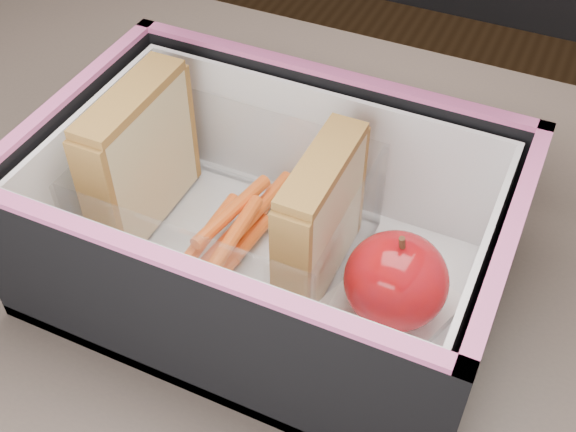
# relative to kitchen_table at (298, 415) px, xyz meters

# --- Properties ---
(kitchen_table) EXTENTS (1.20, 0.80, 0.75)m
(kitchen_table) POSITION_rel_kitchen_table_xyz_m (0.00, 0.00, 0.00)
(kitchen_table) COLOR brown
(kitchen_table) RESTS_ON ground
(lunch_bag) EXTENTS (0.32, 0.34, 0.28)m
(lunch_bag) POSITION_rel_kitchen_table_xyz_m (-0.04, 0.05, 0.16)
(lunch_bag) COLOR black
(lunch_bag) RESTS_ON kitchen_table
(plastic_tub) EXTENTS (0.19, 0.14, 0.08)m
(plastic_tub) POSITION_rel_kitchen_table_xyz_m (-0.08, 0.06, 0.14)
(plastic_tub) COLOR white
(plastic_tub) RESTS_ON lunch_bag
(sandwich_left) EXTENTS (0.03, 0.10, 0.11)m
(sandwich_left) POSITION_rel_kitchen_table_xyz_m (-0.15, 0.06, 0.16)
(sandwich_left) COLOR beige
(sandwich_left) RESTS_ON plastic_tub
(sandwich_right) EXTENTS (0.03, 0.09, 0.11)m
(sandwich_right) POSITION_rel_kitchen_table_xyz_m (-0.01, 0.06, 0.16)
(sandwich_right) COLOR beige
(sandwich_right) RESTS_ON plastic_tub
(carrot_sticks) EXTENTS (0.04, 0.13, 0.03)m
(carrot_sticks) POSITION_rel_kitchen_table_xyz_m (-0.08, 0.05, 0.12)
(carrot_sticks) COLOR #ED501E
(carrot_sticks) RESTS_ON plastic_tub
(paper_napkin) EXTENTS (0.09, 0.10, 0.01)m
(paper_napkin) POSITION_rel_kitchen_table_xyz_m (0.05, 0.05, 0.11)
(paper_napkin) COLOR white
(paper_napkin) RESTS_ON lunch_bag
(red_apple) EXTENTS (0.09, 0.09, 0.07)m
(red_apple) POSITION_rel_kitchen_table_xyz_m (0.05, 0.04, 0.14)
(red_apple) COLOR maroon
(red_apple) RESTS_ON paper_napkin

